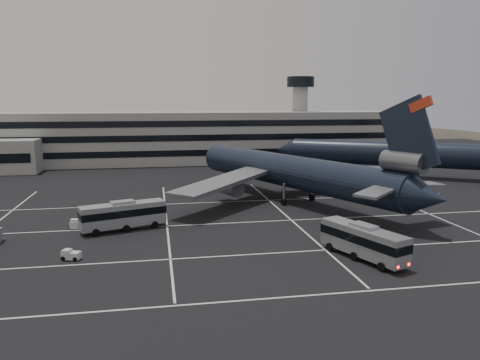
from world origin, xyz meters
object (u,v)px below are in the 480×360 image
object	(u,v)px
bus_near	(363,240)
bus_far	(123,214)
trijet_main	(293,171)
tug_a	(75,224)

from	to	relation	value
bus_near	bus_far	world-z (taller)	bus_far
bus_near	trijet_main	bearing A→B (deg)	67.19
bus_near	bus_far	size ratio (longest dim) A/B	0.98
bus_far	tug_a	distance (m)	7.20
trijet_main	tug_a	world-z (taller)	trijet_main
bus_near	tug_a	distance (m)	38.44
bus_near	bus_far	distance (m)	31.53
trijet_main	bus_far	xyz separation A→B (m)	(-27.63, -13.29, -3.06)
trijet_main	bus_near	distance (m)	30.10
trijet_main	bus_far	world-z (taller)	trijet_main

